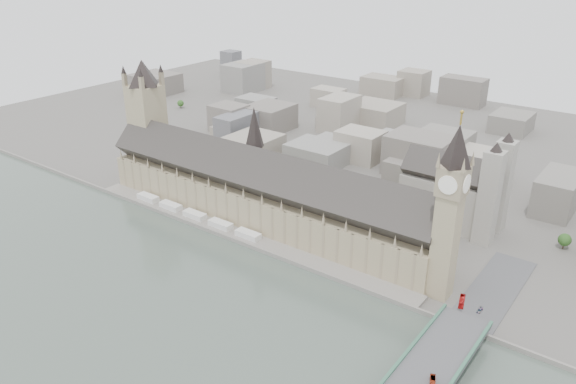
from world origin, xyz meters
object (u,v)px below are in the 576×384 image
Objects in this scene: red_bus_north at (462,301)px; car_approach at (480,310)px; palace_of_westminster at (261,192)px; victoria_tower at (147,116)px; westminster_abbey at (455,192)px; elizabeth_tower at (450,202)px; red_bus_south at (433,383)px.

car_approach is at bearing -20.76° from red_bus_north.
victoria_tower is (-122.00, 6.30, 32.50)m from palace_of_westminster.
westminster_abbey is at bearing 34.17° from palace_of_westminster.
victoria_tower reaches higher than car_approach.
victoria_tower reaches higher than westminster_abbey.
palace_of_westminster reaches higher than red_bus_north.
elizabeth_tower is 57.28m from car_approach.
westminster_abbey reaches higher than red_bus_north.
palace_of_westminster is 191.79m from red_bus_south.
red_bus_south is at bearing -28.82° from palace_of_westminster.
westminster_abbey is (110.92, 75.30, 2.38)m from palace_of_westminster.
westminster_abbey is (-27.08, 87.00, -33.01)m from elizabeth_tower.
elizabeth_tower reaches higher than red_bus_south.
red_bus_north is (45.19, -102.75, -13.27)m from westminster_abbey.
red_bus_south is (29.76, -80.59, -46.49)m from elizabeth_tower.
palace_of_westminster reaches higher than car_approach.
victoria_tower is at bearing 177.04° from palace_of_westminster.
westminster_abbey is at bearing 16.50° from victoria_tower.
elizabeth_tower reaches higher than red_bus_north.
car_approach is at bearing -30.94° from elizabeth_tower.
elizabeth_tower is (138.00, -11.70, 35.38)m from palace_of_westminster.
red_bus_north reaches higher than red_bus_south.
elizabeth_tower is at bearing -4.85° from palace_of_westminster.
victoria_tower reaches higher than red_bus_south.
westminster_abbey reaches higher than palace_of_westminster.
palace_of_westminster is 158.88m from red_bus_north.
red_bus_north is at bearing -9.97° from palace_of_westminster.
victoria_tower is 293.42m from car_approach.
palace_of_westminster reaches higher than red_bus_south.
red_bus_north is at bearing 78.30° from red_bus_south.
westminster_abbey is 6.08× the size of red_bus_north.
red_bus_south reaches higher than car_approach.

